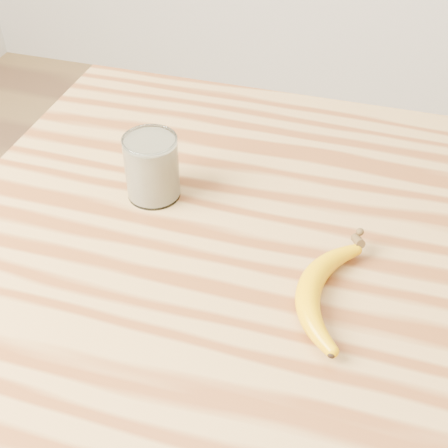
# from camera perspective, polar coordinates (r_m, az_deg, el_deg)

# --- Properties ---
(table) EXTENTS (1.20, 0.80, 0.90)m
(table) POSITION_cam_1_polar(r_m,az_deg,el_deg) (0.93, 12.70, -9.08)
(table) COLOR #A17742
(table) RESTS_ON ground
(smoothie_glass) EXTENTS (0.08, 0.08, 0.10)m
(smoothie_glass) POSITION_cam_1_polar(r_m,az_deg,el_deg) (0.90, -6.60, 5.15)
(smoothie_glass) COLOR white
(smoothie_glass) RESTS_ON table
(banana) EXTENTS (0.10, 0.26, 0.03)m
(banana) POSITION_cam_1_polar(r_m,az_deg,el_deg) (0.76, 7.75, -5.83)
(banana) COLOR #D29400
(banana) RESTS_ON table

